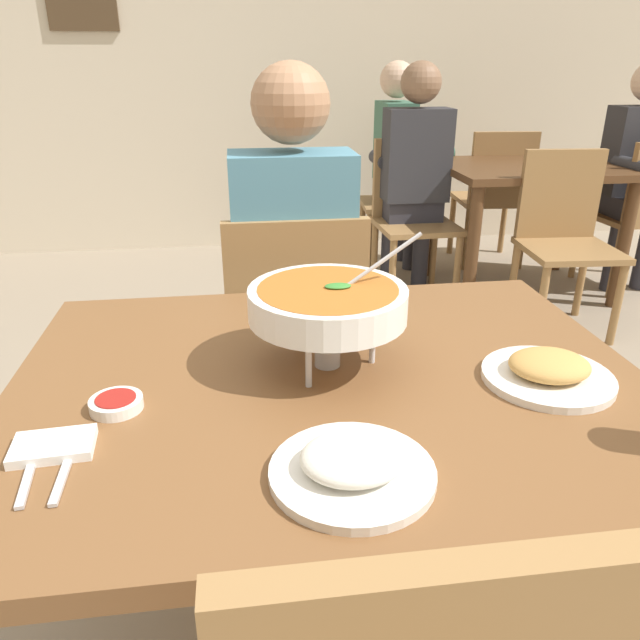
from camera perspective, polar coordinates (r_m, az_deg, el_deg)
The scene contains 19 objects.
cafe_rear_partition at distance 4.59m, azimuth -6.47°, elevation 25.64°, with size 10.00×0.10×3.00m, color beige.
dining_table_main at distance 1.20m, azimuth 0.98°, elevation -9.91°, with size 1.19×0.93×0.76m.
chair_diner_main at distance 1.92m, azimuth -2.42°, elevation -1.13°, with size 0.44×0.44×0.90m.
diner_main at distance 1.87m, azimuth -2.64°, elevation 5.88°, with size 0.40×0.45×1.31m.
curry_bowl at distance 1.13m, azimuth 0.69°, elevation 1.53°, with size 0.33×0.30×0.26m.
rice_plate at distance 0.88m, azimuth 3.08°, elevation -13.57°, with size 0.24×0.24×0.06m.
appetizer_plate at distance 1.19m, azimuth 20.82°, elevation -4.55°, with size 0.24×0.24×0.06m.
sauce_dish at distance 1.09m, azimuth -18.74°, elevation -7.47°, with size 0.09×0.09×0.02m.
napkin_folded at distance 1.02m, azimuth -23.94°, elevation -10.87°, with size 0.12×0.08×0.02m, color white.
fork_utensil at distance 0.99m, azimuth -25.77°, elevation -12.65°, with size 0.01×0.17×0.01m, color silver.
spoon_utensil at distance 0.98m, azimuth -22.92°, elevation -12.69°, with size 0.01×0.17×0.01m, color silver.
dining_table_far at distance 3.78m, azimuth 19.09°, elevation 11.68°, with size 1.00×0.80×0.76m.
chair_bg_left at distance 4.08m, azimuth 8.51°, elevation 11.86°, with size 0.47×0.47×0.90m.
chair_bg_right at distance 3.60m, azimuth 8.72°, elevation 10.31°, with size 0.46×0.46×0.90m.
chair_bg_corner at distance 4.25m, azimuth 16.24°, elevation 11.64°, with size 0.47×0.47×0.90m.
chair_bg_window at distance 3.34m, azimuth 22.09°, elevation 7.84°, with size 0.47×0.47×0.90m.
patron_bg_left at distance 4.08m, azimuth 7.57°, elevation 15.27°, with size 0.45×0.40×1.31m.
patron_bg_middle at distance 4.10m, azimuth 28.01°, elevation 12.87°, with size 0.40×0.45×1.31m.
patron_bg_right at distance 3.58m, azimuth 8.88°, elevation 14.07°, with size 0.40×0.45×1.31m.
Camera 1 is at (-0.16, -0.99, 1.31)m, focal length 33.78 mm.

